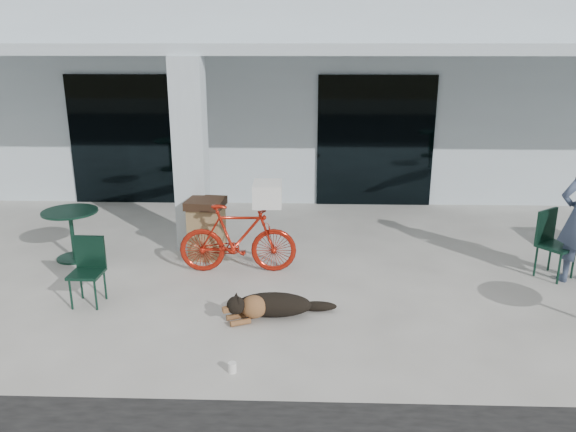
{
  "coord_description": "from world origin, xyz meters",
  "views": [
    {
      "loc": [
        0.38,
        -6.62,
        3.32
      ],
      "look_at": [
        0.13,
        0.84,
        1.0
      ],
      "focal_mm": 35.0,
      "sensor_mm": 36.0,
      "label": 1
    }
  ],
  "objects_px": {
    "cafe_table_near": "(72,235)",
    "cafe_chair_near": "(86,273)",
    "bicycle": "(238,238)",
    "dog": "(274,303)",
    "cafe_chair_far_a": "(557,245)",
    "trash_receptacle": "(207,228)"
  },
  "relations": [
    {
      "from": "bicycle",
      "to": "trash_receptacle",
      "type": "xyz_separation_m",
      "value": [
        -0.57,
        0.58,
        -0.04
      ]
    },
    {
      "from": "cafe_chair_near",
      "to": "cafe_chair_far_a",
      "type": "distance_m",
      "value": 6.6
    },
    {
      "from": "trash_receptacle",
      "to": "cafe_table_near",
      "type": "bearing_deg",
      "value": -175.69
    },
    {
      "from": "trash_receptacle",
      "to": "cafe_chair_near",
      "type": "bearing_deg",
      "value": -125.92
    },
    {
      "from": "bicycle",
      "to": "cafe_chair_far_a",
      "type": "bearing_deg",
      "value": -92.63
    },
    {
      "from": "dog",
      "to": "trash_receptacle",
      "type": "distance_m",
      "value": 2.37
    },
    {
      "from": "cafe_chair_far_a",
      "to": "trash_receptacle",
      "type": "bearing_deg",
      "value": 136.64
    },
    {
      "from": "dog",
      "to": "cafe_chair_far_a",
      "type": "height_order",
      "value": "cafe_chair_far_a"
    },
    {
      "from": "dog",
      "to": "bicycle",
      "type": "bearing_deg",
      "value": 89.95
    },
    {
      "from": "cafe_table_near",
      "to": "dog",
      "type": "bearing_deg",
      "value": -29.46
    },
    {
      "from": "cafe_table_near",
      "to": "trash_receptacle",
      "type": "xyz_separation_m",
      "value": [
        2.12,
        0.16,
        0.08
      ]
    },
    {
      "from": "bicycle",
      "to": "dog",
      "type": "xyz_separation_m",
      "value": [
        0.63,
        -1.45,
        -0.34
      ]
    },
    {
      "from": "bicycle",
      "to": "cafe_chair_near",
      "type": "bearing_deg",
      "value": 120.78
    },
    {
      "from": "dog",
      "to": "cafe_table_near",
      "type": "relative_size",
      "value": 1.27
    },
    {
      "from": "bicycle",
      "to": "trash_receptacle",
      "type": "bearing_deg",
      "value": 42.39
    },
    {
      "from": "bicycle",
      "to": "cafe_chair_near",
      "type": "xyz_separation_m",
      "value": [
        -1.84,
        -1.18,
        -0.08
      ]
    },
    {
      "from": "cafe_table_near",
      "to": "cafe_chair_far_a",
      "type": "height_order",
      "value": "cafe_chair_far_a"
    },
    {
      "from": "bicycle",
      "to": "trash_receptacle",
      "type": "distance_m",
      "value": 0.81
    },
    {
      "from": "cafe_table_near",
      "to": "cafe_chair_near",
      "type": "relative_size",
      "value": 0.96
    },
    {
      "from": "bicycle",
      "to": "dog",
      "type": "height_order",
      "value": "bicycle"
    },
    {
      "from": "cafe_table_near",
      "to": "cafe_chair_far_a",
      "type": "bearing_deg",
      "value": -3.79
    },
    {
      "from": "bicycle",
      "to": "dog",
      "type": "relative_size",
      "value": 1.61
    }
  ]
}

